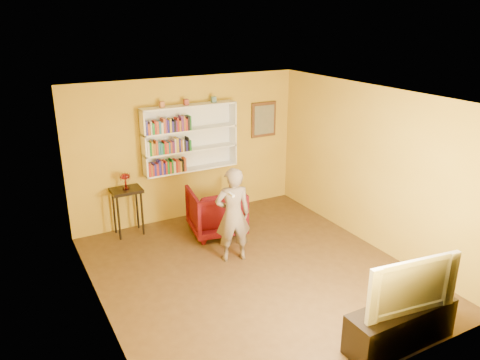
# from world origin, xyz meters

# --- Properties ---
(room_shell) EXTENTS (5.30, 5.80, 2.88)m
(room_shell) POSITION_xyz_m (0.00, 0.00, 1.02)
(room_shell) COLOR #473016
(room_shell) RESTS_ON ground
(bookshelf) EXTENTS (1.80, 0.29, 1.23)m
(bookshelf) POSITION_xyz_m (0.00, 2.41, 1.59)
(bookshelf) COLOR white
(bookshelf) RESTS_ON room_shell
(books_row_lower) EXTENTS (0.71, 0.18, 0.27)m
(books_row_lower) POSITION_xyz_m (-0.50, 2.30, 1.13)
(books_row_lower) COLOR #A9261A
(books_row_lower) RESTS_ON bookshelf
(books_row_middle) EXTENTS (0.83, 0.19, 0.26)m
(books_row_middle) POSITION_xyz_m (-0.46, 2.31, 1.51)
(books_row_middle) COLOR silver
(books_row_middle) RESTS_ON bookshelf
(books_row_upper) EXTENTS (0.84, 0.19, 0.27)m
(books_row_upper) POSITION_xyz_m (-0.44, 2.30, 1.89)
(books_row_upper) COLOR navy
(books_row_upper) RESTS_ON bookshelf
(ornament_left) EXTENTS (0.08, 0.08, 0.11)m
(ornament_left) POSITION_xyz_m (-0.51, 2.35, 2.27)
(ornament_left) COLOR #B96935
(ornament_left) RESTS_ON bookshelf
(ornament_centre) EXTENTS (0.08, 0.08, 0.11)m
(ornament_centre) POSITION_xyz_m (-0.06, 2.35, 2.27)
(ornament_centre) COLOR #9D3E34
(ornament_centre) RESTS_ON bookshelf
(ornament_right) EXTENTS (0.08, 0.08, 0.11)m
(ornament_right) POSITION_xyz_m (0.49, 2.35, 2.27)
(ornament_right) COLOR slate
(ornament_right) RESTS_ON bookshelf
(framed_painting) EXTENTS (0.55, 0.05, 0.70)m
(framed_painting) POSITION_xyz_m (1.65, 2.46, 1.75)
(framed_painting) COLOR #502E16
(framed_painting) RESTS_ON room_shell
(console_table) EXTENTS (0.53, 0.40, 0.86)m
(console_table) POSITION_xyz_m (-1.29, 2.25, 0.71)
(console_table) COLOR black
(console_table) RESTS_ON ground
(ruby_lustre) EXTENTS (0.18, 0.17, 0.29)m
(ruby_lustre) POSITION_xyz_m (-1.29, 2.25, 1.07)
(ruby_lustre) COLOR maroon
(ruby_lustre) RESTS_ON console_table
(armchair) EXTENTS (1.05, 1.07, 0.85)m
(armchair) POSITION_xyz_m (0.12, 1.54, 0.43)
(armchair) COLOR #47050F
(armchair) RESTS_ON ground
(person) EXTENTS (0.64, 0.49, 1.56)m
(person) POSITION_xyz_m (-0.08, 0.53, 0.78)
(person) COLOR #6F6052
(person) RESTS_ON ground
(game_remote) EXTENTS (0.04, 0.15, 0.04)m
(game_remote) POSITION_xyz_m (-0.29, 0.17, 1.29)
(game_remote) COLOR silver
(game_remote) RESTS_ON person
(tv_cabinet) EXTENTS (1.43, 0.43, 0.51)m
(tv_cabinet) POSITION_xyz_m (0.71, -2.25, 0.26)
(tv_cabinet) COLOR black
(tv_cabinet) RESTS_ON ground
(television) EXTENTS (1.21, 0.32, 0.69)m
(television) POSITION_xyz_m (0.71, -2.25, 0.86)
(television) COLOR black
(television) RESTS_ON tv_cabinet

